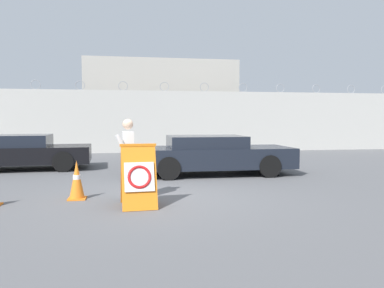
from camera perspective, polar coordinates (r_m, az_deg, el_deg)
ground_plane at (r=8.15m, az=-4.24°, el=-7.95°), size 90.00×90.00×0.00m
perimeter_wall at (r=19.12m, az=-7.30°, el=3.43°), size 36.00×0.30×3.57m
building_block at (r=24.36m, az=-5.04°, el=5.82°), size 8.81×6.44×5.11m
barricade_sign at (r=7.15m, az=-8.15°, el=-4.78°), size 0.70×0.86×1.20m
security_guard at (r=7.76m, az=-9.73°, el=-1.75°), size 0.37×0.62×1.66m
traffic_cone_mid at (r=8.14m, az=-17.15°, el=-5.28°), size 0.36×0.36×0.80m
parked_car_front_coupe at (r=13.60m, az=-24.35°, el=-1.08°), size 4.33×2.20×1.15m
parked_car_rear_sedan at (r=11.32m, az=3.05°, el=-1.59°), size 4.67×2.00×1.17m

